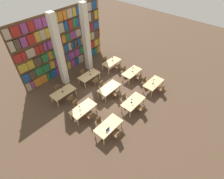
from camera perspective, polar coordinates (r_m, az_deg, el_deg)
The scene contains 39 objects.
ground_plane at distance 14.34m, azimuth -0.71°, elevation -1.51°, with size 40.00×40.00×0.00m, color #4C3828.
bookshelf_bank at distance 16.19m, azimuth -15.52°, elevation 14.20°, with size 8.75×0.35×5.50m.
pillar_left at distance 14.33m, azimuth -16.88°, elevation 11.59°, with size 0.48×0.48×6.00m.
pillar_center at distance 15.76m, azimuth -8.37°, elevation 15.90°, with size 0.48×0.48×6.00m.
reading_table_0 at distance 11.46m, azimuth -1.17°, elevation -11.87°, with size 1.89×0.94×0.73m.
chair_0 at distance 11.32m, azimuth 1.71°, elevation -14.48°, with size 0.42×0.40×0.89m.
chair_1 at distance 11.91m, azimuth -3.95°, elevation -10.41°, with size 0.42×0.40×0.89m.
laptop at distance 11.14m, azimuth -1.12°, elevation -13.20°, with size 0.32×0.22×0.21m.
reading_table_1 at distance 12.92m, azimuth 6.93°, elevation -4.03°, with size 1.89×0.94×0.73m.
chair_2 at distance 12.80m, azimuth 9.63°, elevation -6.13°, with size 0.42×0.40×0.89m.
chair_3 at distance 13.33m, azimuth 4.28°, elevation -2.95°, with size 0.42×0.40×0.89m.
desk_lamp_0 at distance 12.55m, azimuth 6.46°, elevation -3.43°, with size 0.14×0.14×0.41m.
reading_table_2 at distance 14.74m, azimuth 13.42°, elevation 1.97°, with size 1.89×0.94×0.73m.
chair_4 at distance 14.62m, azimuth 15.81°, elevation 0.16°, with size 0.42×0.40×0.89m.
chair_5 at distance 15.10m, azimuth 10.89°, elevation 2.74°, with size 0.42×0.40×0.89m.
desk_lamp_1 at distance 14.35m, azimuth 13.43°, elevation 2.86°, with size 0.14×0.14×0.50m.
reading_table_3 at distance 12.53m, azimuth -9.42°, elevation -6.27°, with size 1.89×0.94×0.73m.
chair_6 at distance 12.26m, azimuth -7.05°, elevation -8.65°, with size 0.42×0.40×0.89m.
chair_7 at distance 13.08m, azimuth -11.61°, elevation -5.11°, with size 0.42×0.40×0.89m.
desk_lamp_2 at distance 12.12m, azimuth -10.57°, elevation -5.70°, with size 0.14×0.14×0.50m.
reading_table_4 at distance 13.89m, azimuth -0.94°, elevation 0.43°, with size 1.89×0.94×0.73m.
chair_8 at distance 13.66m, azimuth 1.51°, elevation -1.44°, with size 0.42×0.40×0.89m.
chair_9 at distance 14.41m, azimuth -3.08°, elevation 1.33°, with size 0.42×0.40×0.89m.
reading_table_5 at distance 15.60m, azimuth 6.50°, elevation 5.59°, with size 1.89×0.94×0.73m.
chair_10 at distance 15.39m, azimuth 8.74°, elevation 3.96°, with size 0.42×0.40×0.89m.
chair_11 at distance 16.06m, azimuth 4.31°, elevation 6.23°, with size 0.42×0.40×0.89m.
desk_lamp_3 at distance 15.40m, azimuth 6.84°, elevation 6.80°, with size 0.14×0.14×0.46m.
reading_table_6 at distance 14.04m, azimuth -15.62°, elevation -0.96°, with size 1.89×0.94×0.73m.
chair_12 at distance 13.68m, azimuth -13.53°, elevation -2.88°, with size 0.42×0.40×0.89m.
chair_13 at distance 14.67m, azimuth -17.17°, elevation -0.03°, with size 0.42×0.40×0.89m.
desk_lamp_4 at distance 13.77m, azimuth -16.13°, elevation 0.27°, with size 0.14×0.14×0.50m.
reading_table_7 at distance 15.25m, azimuth -7.49°, elevation 4.49°, with size 1.89×0.94×0.73m.
chair_14 at distance 14.88m, azimuth -5.55°, elevation 2.73°, with size 0.42×0.40×0.89m.
chair_15 at distance 15.80m, azimuth -9.41°, elevation 5.04°, with size 0.42×0.40×0.89m.
desk_lamp_5 at distance 15.05m, azimuth -7.25°, elevation 5.66°, with size 0.14×0.14×0.42m.
reading_table_8 at distance 16.78m, azimuth -0.12°, elevation 8.86°, with size 1.89×0.94×0.73m.
chair_16 at distance 16.48m, azimuth 1.91°, elevation 7.42°, with size 0.42×0.40×0.89m.
chair_17 at distance 17.31m, azimuth -1.98°, elevation 9.33°, with size 0.42×0.40×0.89m.
desk_lamp_6 at distance 16.72m, azimuth 0.17°, elevation 10.22°, with size 0.14×0.14×0.43m.
Camera 1 is at (-7.59, -6.93, 9.99)m, focal length 28.00 mm.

